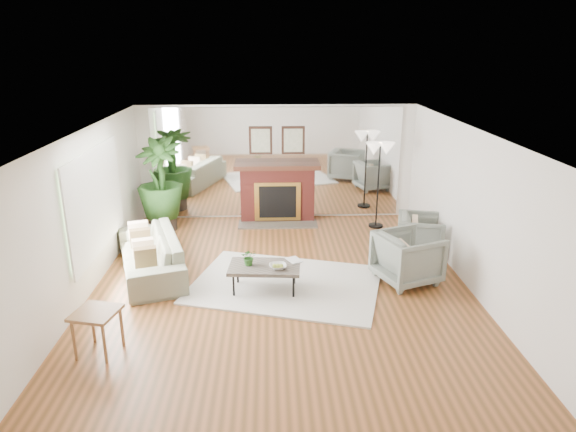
{
  "coord_description": "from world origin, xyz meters",
  "views": [
    {
      "loc": [
        -0.18,
        -7.54,
        3.73
      ],
      "look_at": [
        0.13,
        0.6,
        0.98
      ],
      "focal_mm": 32.0,
      "sensor_mm": 36.0,
      "label": 1
    }
  ],
  "objects_px": {
    "coffee_table": "(265,268)",
    "armchair_back": "(420,235)",
    "fireplace": "(277,191)",
    "armchair_front": "(408,258)",
    "sofa": "(150,254)",
    "side_table": "(96,318)",
    "floor_lamp": "(380,155)",
    "potted_ficus": "(160,182)"
  },
  "relations": [
    {
      "from": "floor_lamp",
      "to": "side_table",
      "type": "bearing_deg",
      "value": -134.27
    },
    {
      "from": "armchair_back",
      "to": "side_table",
      "type": "bearing_deg",
      "value": 136.12
    },
    {
      "from": "armchair_back",
      "to": "potted_ficus",
      "type": "relative_size",
      "value": 0.43
    },
    {
      "from": "armchair_front",
      "to": "floor_lamp",
      "type": "height_order",
      "value": "floor_lamp"
    },
    {
      "from": "coffee_table",
      "to": "armchair_front",
      "type": "relative_size",
      "value": 1.25
    },
    {
      "from": "fireplace",
      "to": "sofa",
      "type": "relative_size",
      "value": 0.89
    },
    {
      "from": "sofa",
      "to": "potted_ficus",
      "type": "bearing_deg",
      "value": 167.24
    },
    {
      "from": "potted_ficus",
      "to": "floor_lamp",
      "type": "height_order",
      "value": "potted_ficus"
    },
    {
      "from": "coffee_table",
      "to": "armchair_back",
      "type": "bearing_deg",
      "value": 26.09
    },
    {
      "from": "fireplace",
      "to": "sofa",
      "type": "xyz_separation_m",
      "value": [
        -2.22,
        -2.67,
        -0.32
      ]
    },
    {
      "from": "armchair_back",
      "to": "floor_lamp",
      "type": "xyz_separation_m",
      "value": [
        -0.5,
        1.53,
        1.17
      ]
    },
    {
      "from": "armchair_back",
      "to": "side_table",
      "type": "distance_m",
      "value": 5.8
    },
    {
      "from": "side_table",
      "to": "coffee_table",
      "type": "bearing_deg",
      "value": 38.01
    },
    {
      "from": "fireplace",
      "to": "potted_ficus",
      "type": "xyz_separation_m",
      "value": [
        -2.42,
        -0.52,
        0.38
      ]
    },
    {
      "from": "sofa",
      "to": "floor_lamp",
      "type": "bearing_deg",
      "value": 98.39
    },
    {
      "from": "fireplace",
      "to": "armchair_back",
      "type": "distance_m",
      "value": 3.32
    },
    {
      "from": "coffee_table",
      "to": "armchair_back",
      "type": "xyz_separation_m",
      "value": [
        2.87,
        1.4,
        -0.03
      ]
    },
    {
      "from": "fireplace",
      "to": "potted_ficus",
      "type": "relative_size",
      "value": 1.05
    },
    {
      "from": "coffee_table",
      "to": "armchair_front",
      "type": "bearing_deg",
      "value": 6.76
    },
    {
      "from": "fireplace",
      "to": "potted_ficus",
      "type": "bearing_deg",
      "value": -167.74
    },
    {
      "from": "armchair_back",
      "to": "fireplace",
      "type": "bearing_deg",
      "value": 66.34
    },
    {
      "from": "side_table",
      "to": "floor_lamp",
      "type": "bearing_deg",
      "value": 45.73
    },
    {
      "from": "fireplace",
      "to": "armchair_front",
      "type": "height_order",
      "value": "fireplace"
    },
    {
      "from": "potted_ficus",
      "to": "armchair_front",
      "type": "bearing_deg",
      "value": -30.68
    },
    {
      "from": "sofa",
      "to": "armchair_back",
      "type": "relative_size",
      "value": 2.78
    },
    {
      "from": "fireplace",
      "to": "armchair_back",
      "type": "xyz_separation_m",
      "value": [
        2.6,
        -2.05,
        -0.28
      ]
    },
    {
      "from": "armchair_back",
      "to": "armchair_front",
      "type": "xyz_separation_m",
      "value": [
        -0.54,
        -1.13,
        0.04
      ]
    },
    {
      "from": "coffee_table",
      "to": "floor_lamp",
      "type": "bearing_deg",
      "value": 51.14
    },
    {
      "from": "armchair_back",
      "to": "potted_ficus",
      "type": "height_order",
      "value": "potted_ficus"
    },
    {
      "from": "potted_ficus",
      "to": "coffee_table",
      "type": "bearing_deg",
      "value": -53.77
    },
    {
      "from": "coffee_table",
      "to": "side_table",
      "type": "distance_m",
      "value": 2.64
    },
    {
      "from": "sofa",
      "to": "armchair_back",
      "type": "bearing_deg",
      "value": 79.23
    },
    {
      "from": "coffee_table",
      "to": "armchair_back",
      "type": "distance_m",
      "value": 3.19
    },
    {
      "from": "armchair_back",
      "to": "side_table",
      "type": "height_order",
      "value": "armchair_back"
    },
    {
      "from": "armchair_front",
      "to": "coffee_table",
      "type": "bearing_deg",
      "value": 75.51
    },
    {
      "from": "sofa",
      "to": "armchair_front",
      "type": "bearing_deg",
      "value": 65.12
    },
    {
      "from": "floor_lamp",
      "to": "armchair_back",
      "type": "bearing_deg",
      "value": -71.77
    },
    {
      "from": "sofa",
      "to": "armchair_front",
      "type": "xyz_separation_m",
      "value": [
        4.28,
        -0.51,
        0.08
      ]
    },
    {
      "from": "armchair_front",
      "to": "floor_lamp",
      "type": "bearing_deg",
      "value": -21.98
    },
    {
      "from": "armchair_back",
      "to": "floor_lamp",
      "type": "relative_size",
      "value": 0.46
    },
    {
      "from": "armchair_back",
      "to": "potted_ficus",
      "type": "distance_m",
      "value": 5.28
    },
    {
      "from": "side_table",
      "to": "floor_lamp",
      "type": "height_order",
      "value": "floor_lamp"
    }
  ]
}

